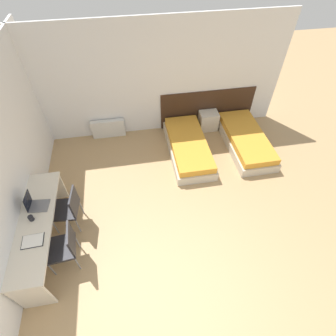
% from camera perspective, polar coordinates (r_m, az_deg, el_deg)
% --- Properties ---
extents(ground_plane, '(20.00, 20.00, 0.00)m').
position_cam_1_polar(ground_plane, '(4.53, 5.75, -27.56)').
color(ground_plane, tan).
extents(wall_back, '(6.14, 0.05, 2.70)m').
position_cam_1_polar(wall_back, '(6.22, -3.24, 18.45)').
color(wall_back, white).
rests_on(wall_back, ground_plane).
extents(wall_left, '(0.05, 5.32, 2.70)m').
position_cam_1_polar(wall_left, '(4.85, -31.32, 0.71)').
color(wall_left, white).
rests_on(wall_left, ground_plane).
extents(headboard_panel, '(2.39, 0.03, 0.98)m').
position_cam_1_polar(headboard_panel, '(6.90, 8.53, 12.79)').
color(headboard_panel, '#382316').
rests_on(headboard_panel, ground_plane).
extents(bed_near_window, '(0.88, 1.96, 0.37)m').
position_cam_1_polar(bed_near_window, '(6.17, 4.43, 4.61)').
color(bed_near_window, beige).
rests_on(bed_near_window, ground_plane).
extents(bed_near_door, '(0.88, 1.96, 0.37)m').
position_cam_1_polar(bed_near_door, '(6.60, 16.52, 5.84)').
color(bed_near_door, beige).
rests_on(bed_near_door, ground_plane).
extents(nightstand, '(0.46, 0.34, 0.48)m').
position_cam_1_polar(nightstand, '(6.89, 8.76, 10.13)').
color(nightstand, beige).
rests_on(nightstand, ground_plane).
extents(radiator, '(0.81, 0.12, 0.47)m').
position_cam_1_polar(radiator, '(6.74, -12.83, 8.36)').
color(radiator, silver).
rests_on(radiator, ground_plane).
extents(desk, '(0.54, 2.07, 0.74)m').
position_cam_1_polar(desk, '(4.84, -26.34, -11.41)').
color(desk, beige).
rests_on(desk, ground_plane).
extents(chair_near_laptop, '(0.50, 0.50, 0.88)m').
position_cam_1_polar(chair_near_laptop, '(4.97, -20.95, -8.05)').
color(chair_near_laptop, '#232328').
rests_on(chair_near_laptop, ground_plane).
extents(chair_near_notebook, '(0.49, 0.49, 0.88)m').
position_cam_1_polar(chair_near_notebook, '(4.59, -21.70, -15.47)').
color(chair_near_notebook, '#232328').
rests_on(chair_near_notebook, ground_plane).
extents(laptop, '(0.33, 0.28, 0.32)m').
position_cam_1_polar(laptop, '(4.84, -26.91, -7.03)').
color(laptop, slate).
rests_on(laptop, desk).
extents(open_notebook, '(0.32, 0.24, 0.02)m').
position_cam_1_polar(open_notebook, '(4.53, -27.38, -13.91)').
color(open_notebook, black).
rests_on(open_notebook, desk).
extents(mug, '(0.08, 0.08, 0.09)m').
position_cam_1_polar(mug, '(4.72, -27.66, -9.63)').
color(mug, black).
rests_on(mug, desk).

